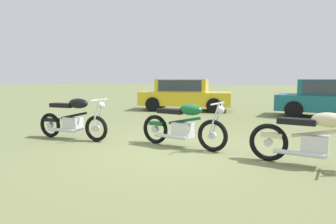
{
  "coord_description": "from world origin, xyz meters",
  "views": [
    {
      "loc": [
        2.73,
        -5.45,
        1.48
      ],
      "look_at": [
        -0.58,
        0.72,
        0.68
      ],
      "focal_mm": 31.86,
      "sensor_mm": 36.0,
      "label": 1
    }
  ],
  "objects_px": {
    "motorcycle_black": "(73,119)",
    "car_teal": "(335,97)",
    "motorcycle_cream": "(315,139)",
    "car_yellow": "(184,93)",
    "motorcycle_green": "(183,125)"
  },
  "relations": [
    {
      "from": "motorcycle_black",
      "to": "car_yellow",
      "type": "xyz_separation_m",
      "value": [
        -0.41,
        7.18,
        0.3
      ]
    },
    {
      "from": "motorcycle_black",
      "to": "car_teal",
      "type": "xyz_separation_m",
      "value": [
        5.61,
        7.39,
        0.3
      ]
    },
    {
      "from": "motorcycle_black",
      "to": "car_yellow",
      "type": "bearing_deg",
      "value": 86.97
    },
    {
      "from": "motorcycle_black",
      "to": "motorcycle_cream",
      "type": "xyz_separation_m",
      "value": [
        5.24,
        0.22,
        -0.02
      ]
    },
    {
      "from": "motorcycle_cream",
      "to": "car_yellow",
      "type": "height_order",
      "value": "car_yellow"
    },
    {
      "from": "motorcycle_cream",
      "to": "motorcycle_green",
      "type": "bearing_deg",
      "value": 176.93
    },
    {
      "from": "car_teal",
      "to": "motorcycle_black",
      "type": "bearing_deg",
      "value": -126.73
    },
    {
      "from": "motorcycle_black",
      "to": "motorcycle_green",
      "type": "bearing_deg",
      "value": 3.96
    },
    {
      "from": "motorcycle_cream",
      "to": "car_yellow",
      "type": "bearing_deg",
      "value": 132.04
    },
    {
      "from": "car_yellow",
      "to": "car_teal",
      "type": "height_order",
      "value": "same"
    },
    {
      "from": "motorcycle_black",
      "to": "car_teal",
      "type": "bearing_deg",
      "value": 46.55
    },
    {
      "from": "motorcycle_black",
      "to": "motorcycle_green",
      "type": "height_order",
      "value": "same"
    },
    {
      "from": "motorcycle_cream",
      "to": "motorcycle_black",
      "type": "bearing_deg",
      "value": -174.62
    },
    {
      "from": "motorcycle_black",
      "to": "car_teal",
      "type": "relative_size",
      "value": 0.48
    },
    {
      "from": "car_yellow",
      "to": "car_teal",
      "type": "relative_size",
      "value": 1.07
    }
  ]
}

